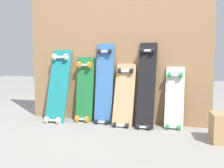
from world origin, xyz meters
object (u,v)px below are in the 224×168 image
Objects in this scene: skateboard_teal at (58,88)px; skateboard_white at (174,101)px; skateboard_green at (85,92)px; skateboard_natural at (124,98)px; skateboard_black at (146,88)px; skateboard_blue at (104,87)px.

skateboard_teal is 1.29m from skateboard_white.
skateboard_green is 0.99m from skateboard_white.
skateboard_teal is at bearing -177.19° from skateboard_white.
skateboard_natural is 1.05× the size of skateboard_white.
skateboard_black reaches higher than skateboard_natural.
skateboard_teal reaches higher than skateboard_white.
skateboard_black reaches higher than skateboard_green.
skateboard_white is at bearing 9.40° from skateboard_black.
skateboard_white is (0.99, -0.01, -0.05)m from skateboard_green.
skateboard_teal reaches higher than skateboard_natural.
skateboard_natural is at bearing -7.24° from skateboard_green.
skateboard_green is at bearing 175.05° from skateboard_black.
skateboard_white is (0.52, 0.05, -0.01)m from skateboard_natural.
skateboard_green is (0.29, 0.08, -0.04)m from skateboard_teal.
skateboard_blue is 1.29× the size of skateboard_natural.
skateboard_green is 0.72m from skateboard_black.
skateboard_green is 0.48m from skateboard_natural.
skateboard_blue is at bearing 179.67° from skateboard_white.
skateboard_white is (0.28, 0.05, -0.12)m from skateboard_black.
skateboard_teal reaches higher than skateboard_green.
skateboard_natural is 0.26m from skateboard_black.
skateboard_blue is at bearing 7.30° from skateboard_teal.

